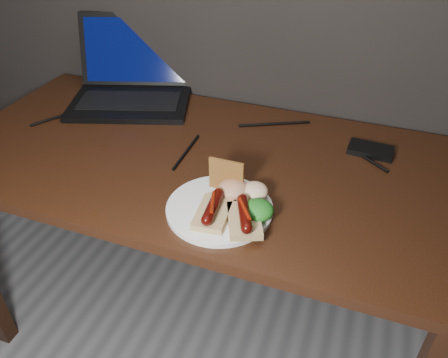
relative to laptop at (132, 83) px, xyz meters
name	(u,v)px	position (x,y,z in m)	size (l,w,h in m)	color
desk	(198,181)	(0.34, -0.26, -0.14)	(1.40, 0.70, 0.75)	#371C0D
laptop	(132,83)	(0.00, 0.00, 0.00)	(0.47, 0.44, 0.25)	black
hard_drive	(371,150)	(0.79, -0.08, -0.05)	(0.12, 0.07, 0.02)	black
desk_cables	(209,134)	(0.33, -0.14, -0.05)	(1.04, 0.38, 0.01)	black
plate	(220,209)	(0.48, -0.46, -0.05)	(0.25, 0.25, 0.01)	white
bread_sausage_center	(213,210)	(0.48, -0.49, -0.02)	(0.08, 0.12, 0.04)	#DEBD82
bread_sausage_right	(244,217)	(0.56, -0.49, -0.02)	(0.11, 0.13, 0.04)	#DEBD82
crispbread	(226,175)	(0.48, -0.39, 0.00)	(0.09, 0.01, 0.09)	#A26B2C
salad_greens	(258,210)	(0.58, -0.46, -0.02)	(0.07, 0.07, 0.04)	#105013
salsa_mound	(233,189)	(0.50, -0.41, -0.02)	(0.07, 0.07, 0.04)	maroon
coleslaw_mound	(254,191)	(0.55, -0.39, -0.02)	(0.06, 0.06, 0.04)	white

